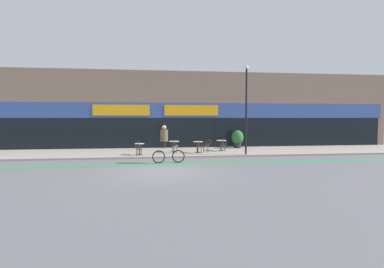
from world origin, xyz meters
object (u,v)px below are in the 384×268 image
Objects in this scene: cafe_chair_2_side at (207,145)px; cafe_chair_3_near at (223,144)px; cyclist_0 at (165,142)px; bistro_table_3 at (221,143)px; bistro_table_1 at (174,144)px; cafe_chair_0_near at (139,148)px; cafe_chair_2_near at (199,146)px; planter_pot at (237,138)px; bistro_table_0 at (139,147)px; bistro_table_2 at (198,145)px; cafe_chair_1_near at (175,146)px; lamp_post at (246,104)px.

cafe_chair_2_side is 1.32m from cafe_chair_3_near.
cyclist_0 reaches higher than cafe_chair_2_side.
bistro_table_3 is 0.63m from cafe_chair_3_near.
bistro_table_1 is 1.02× the size of bistro_table_3.
cafe_chair_0_near is (-2.35, -1.81, -0.03)m from bistro_table_1.
cafe_chair_3_near is at bearing -55.71° from cafe_chair_2_near.
planter_pot is (3.62, 3.36, 0.24)m from cafe_chair_2_near.
planter_pot reaches higher than bistro_table_0.
bistro_table_3 is at bearing 8.45° from bistro_table_1.
bistro_table_0 is at bearing 6.77° from cafe_chair_0_near.
bistro_table_2 is (3.96, 0.67, 0.02)m from bistro_table_0.
bistro_table_3 is 0.84× the size of cafe_chair_1_near.
bistro_table_3 is at bearing -60.60° from cafe_chair_0_near.
planter_pot is at bearing -41.51° from cafe_chair_2_near.
planter_pot is 0.24× the size of lamp_post.
cafe_chair_2_side is at bearing 46.51° from cyclist_0.
cafe_chair_2_side is at bearing -137.57° from planter_pot.
cyclist_0 is at bearing -63.00° from bistro_table_0.
cafe_chair_0_near is at bearing 110.29° from cafe_chair_3_near.
bistro_table_3 is at bearing -135.41° from planter_pot.
bistro_table_3 is at bearing 43.53° from cyclist_0.
cafe_chair_2_near is at bearing -101.15° from cafe_chair_1_near.
cafe_chair_1_near and cafe_chair_2_side have the same top height.
bistro_table_0 is at bearing 96.36° from cafe_chair_2_near.
cafe_chair_2_near is 4.94m from planter_pot.
lamp_post is 6.23m from cyclist_0.
lamp_post reaches higher than bistro_table_3.
cyclist_0 is at bearing 174.36° from cafe_chair_1_near.
cafe_chair_1_near is at bearing 2.07° from cafe_chair_2_side.
bistro_table_1 is 1.70m from bistro_table_2.
bistro_table_1 is at bearing -13.67° from cafe_chair_2_side.
cafe_chair_2_near is 0.64× the size of planter_pot.
bistro_table_3 is (3.51, 0.52, -0.01)m from bistro_table_1.
cafe_chair_3_near is (3.50, -0.10, -0.03)m from bistro_table_1.
cafe_chair_0_near reaches higher than bistro_table_1.
cafe_chair_2_side reaches higher than bistro_table_0.
cafe_chair_2_side is (0.63, 0.63, 0.00)m from cafe_chair_2_near.
lamp_post reaches higher than cafe_chair_2_side.
planter_pot is at bearing 37.09° from bistro_table_2.
cafe_chair_0_near reaches higher than bistro_table_2.
cafe_chair_2_side is at bearing -66.50° from cafe_chair_0_near.
bistro_table_3 is at bearing -141.59° from cafe_chair_2_side.
cafe_chair_0_near is (-0.01, -0.63, 0.00)m from bistro_table_0.
bistro_table_0 is 0.81× the size of cafe_chair_2_near.
cafe_chair_3_near reaches higher than bistro_table_3.
cafe_chair_2_near is 4.15m from lamp_post.
cyclist_0 is (-4.29, -4.15, 0.55)m from cafe_chair_3_near.
bistro_table_2 is (1.62, -0.51, -0.01)m from bistro_table_1.
cafe_chair_2_side is (0.63, 0.00, -0.02)m from bistro_table_2.
lamp_post is at bearing -146.27° from cafe_chair_3_near.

